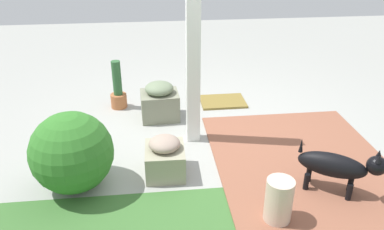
{
  "coord_description": "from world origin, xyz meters",
  "views": [
    {
      "loc": [
        0.64,
        3.91,
        2.26
      ],
      "look_at": [
        0.23,
        0.25,
        0.42
      ],
      "focal_mm": 35.99,
      "sensor_mm": 36.0,
      "label": 1
    }
  ],
  "objects_px": {
    "porch_pillar": "(193,50)",
    "round_shrub": "(72,152)",
    "stone_planter_mid": "(165,157)",
    "dog": "(338,166)",
    "doormat": "(223,101)",
    "ceramic_urn": "(279,201)",
    "stone_planter_nearest": "(160,101)",
    "terracotta_pot_tall": "(118,91)"
  },
  "relations": [
    {
      "from": "round_shrub",
      "to": "dog",
      "type": "xyz_separation_m",
      "value": [
        -2.39,
        0.37,
        -0.08
      ]
    },
    {
      "from": "doormat",
      "to": "ceramic_urn",
      "type": "bearing_deg",
      "value": 90.28
    },
    {
      "from": "stone_planter_nearest",
      "to": "dog",
      "type": "height_order",
      "value": "dog"
    },
    {
      "from": "round_shrub",
      "to": "dog",
      "type": "relative_size",
      "value": 1.08
    },
    {
      "from": "round_shrub",
      "to": "terracotta_pot_tall",
      "type": "distance_m",
      "value": 1.78
    },
    {
      "from": "stone_planter_mid",
      "to": "dog",
      "type": "distance_m",
      "value": 1.62
    },
    {
      "from": "dog",
      "to": "doormat",
      "type": "height_order",
      "value": "dog"
    },
    {
      "from": "stone_planter_mid",
      "to": "doormat",
      "type": "relative_size",
      "value": 0.71
    },
    {
      "from": "stone_planter_nearest",
      "to": "round_shrub",
      "type": "relative_size",
      "value": 0.64
    },
    {
      "from": "stone_planter_nearest",
      "to": "round_shrub",
      "type": "bearing_deg",
      "value": 58.13
    },
    {
      "from": "doormat",
      "to": "round_shrub",
      "type": "bearing_deg",
      "value": 45.0
    },
    {
      "from": "stone_planter_mid",
      "to": "round_shrub",
      "type": "bearing_deg",
      "value": 8.27
    },
    {
      "from": "stone_planter_mid",
      "to": "doormat",
      "type": "distance_m",
      "value": 1.85
    },
    {
      "from": "porch_pillar",
      "to": "doormat",
      "type": "distance_m",
      "value": 1.51
    },
    {
      "from": "round_shrub",
      "to": "doormat",
      "type": "height_order",
      "value": "round_shrub"
    },
    {
      "from": "stone_planter_nearest",
      "to": "round_shrub",
      "type": "xyz_separation_m",
      "value": [
        0.85,
        1.37,
        0.15
      ]
    },
    {
      "from": "porch_pillar",
      "to": "ceramic_urn",
      "type": "distance_m",
      "value": 1.78
    },
    {
      "from": "porch_pillar",
      "to": "dog",
      "type": "relative_size",
      "value": 3.02
    },
    {
      "from": "porch_pillar",
      "to": "terracotta_pot_tall",
      "type": "distance_m",
      "value": 1.56
    },
    {
      "from": "round_shrub",
      "to": "doormat",
      "type": "distance_m",
      "value": 2.49
    },
    {
      "from": "stone_planter_mid",
      "to": "ceramic_urn",
      "type": "bearing_deg",
      "value": 138.68
    },
    {
      "from": "terracotta_pot_tall",
      "to": "doormat",
      "type": "relative_size",
      "value": 1.06
    },
    {
      "from": "porch_pillar",
      "to": "ceramic_urn",
      "type": "bearing_deg",
      "value": 110.46
    },
    {
      "from": "porch_pillar",
      "to": "round_shrub",
      "type": "distance_m",
      "value": 1.6
    },
    {
      "from": "stone_planter_nearest",
      "to": "stone_planter_mid",
      "type": "xyz_separation_m",
      "value": [
        -0.0,
        1.24,
        -0.04
      ]
    },
    {
      "from": "round_shrub",
      "to": "doormat",
      "type": "relative_size",
      "value": 1.23
    },
    {
      "from": "terracotta_pot_tall",
      "to": "doormat",
      "type": "xyz_separation_m",
      "value": [
        -1.43,
        0.01,
        -0.22
      ]
    },
    {
      "from": "ceramic_urn",
      "to": "doormat",
      "type": "bearing_deg",
      "value": -89.72
    },
    {
      "from": "stone_planter_nearest",
      "to": "terracotta_pot_tall",
      "type": "height_order",
      "value": "terracotta_pot_tall"
    },
    {
      "from": "dog",
      "to": "ceramic_urn",
      "type": "height_order",
      "value": "dog"
    },
    {
      "from": "porch_pillar",
      "to": "ceramic_urn",
      "type": "xyz_separation_m",
      "value": [
        -0.54,
        1.46,
        -0.86
      ]
    },
    {
      "from": "porch_pillar",
      "to": "stone_planter_mid",
      "type": "xyz_separation_m",
      "value": [
        0.36,
        0.67,
        -0.88
      ]
    },
    {
      "from": "round_shrub",
      "to": "ceramic_urn",
      "type": "distance_m",
      "value": 1.88
    },
    {
      "from": "ceramic_urn",
      "to": "stone_planter_nearest",
      "type": "bearing_deg",
      "value": -66.07
    },
    {
      "from": "porch_pillar",
      "to": "stone_planter_nearest",
      "type": "distance_m",
      "value": 1.08
    },
    {
      "from": "porch_pillar",
      "to": "terracotta_pot_tall",
      "type": "height_order",
      "value": "porch_pillar"
    },
    {
      "from": "porch_pillar",
      "to": "doormat",
      "type": "height_order",
      "value": "porch_pillar"
    },
    {
      "from": "round_shrub",
      "to": "doormat",
      "type": "bearing_deg",
      "value": -135.0
    },
    {
      "from": "stone_planter_mid",
      "to": "ceramic_urn",
      "type": "distance_m",
      "value": 1.2
    },
    {
      "from": "terracotta_pot_tall",
      "to": "dog",
      "type": "distance_m",
      "value": 2.97
    },
    {
      "from": "dog",
      "to": "doormat",
      "type": "xyz_separation_m",
      "value": [
        0.65,
        -2.11,
        -0.28
      ]
    },
    {
      "from": "stone_planter_nearest",
      "to": "round_shrub",
      "type": "height_order",
      "value": "round_shrub"
    }
  ]
}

